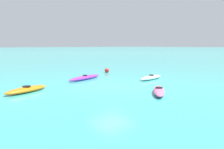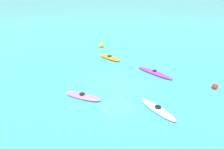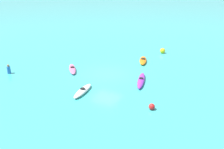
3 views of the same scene
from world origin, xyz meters
The scene contains 7 objects.
ground_plane centered at (0.00, 0.00, 0.00)m, with size 600.00×600.00×0.00m, color #38ADA8.
kayak_orange centered at (4.84, -1.68, 0.16)m, with size 2.79×1.60×0.37m.
kayak_pink centered at (-0.78, 3.25, 0.16)m, with size 2.45×2.25×0.37m.
kayak_purple centered at (-0.17, -3.55, 0.16)m, with size 3.47×1.57×0.37m.
kayak_white centered at (-4.28, -0.40, 0.16)m, with size 2.76×1.01×0.37m.
buoy_red centered at (-4.17, -6.00, 0.21)m, with size 0.43×0.43×0.43m, color red.
buoy_yellow centered at (8.86, -2.46, 0.29)m, with size 0.59×0.59×0.59m, color yellow.
Camera 2 is at (-10.61, 6.04, 6.93)m, focal length 28.05 mm.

